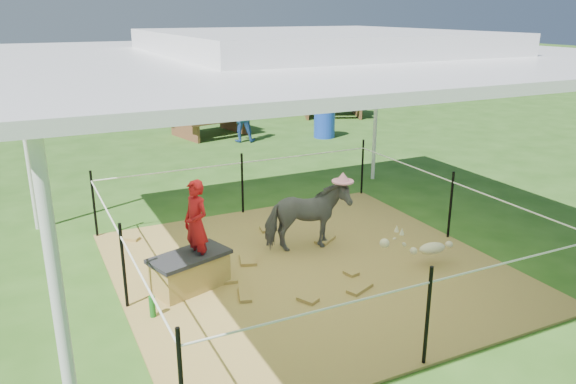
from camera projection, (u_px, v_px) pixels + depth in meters
name	position (u px, v px, depth m)	size (l,w,h in m)	color
ground	(309.00, 269.00, 7.09)	(90.00, 90.00, 0.00)	#2D5919
hay_patch	(309.00, 268.00, 7.09)	(4.60, 4.60, 0.03)	brown
canopy_tent	(311.00, 50.00, 6.26)	(6.30, 6.30, 2.90)	silver
rope_fence	(309.00, 221.00, 6.89)	(4.54, 4.54, 1.00)	black
straw_bale	(190.00, 273.00, 6.49)	(0.85, 0.42, 0.38)	olive
dark_cloth	(189.00, 256.00, 6.42)	(0.90, 0.47, 0.05)	black
woman	(196.00, 215.00, 6.32)	(0.37, 0.24, 1.02)	#AE1017
green_bottle	(152.00, 307.00, 5.90)	(0.07, 0.07, 0.24)	#176A1D
pony	(307.00, 217.00, 7.46)	(0.50, 1.11, 0.94)	#4B4B50
pink_hat	(308.00, 178.00, 7.30)	(0.29, 0.29, 0.14)	pink
foal	(432.00, 246.00, 7.05)	(0.94, 0.52, 0.52)	beige
trash_barrel	(324.00, 121.00, 14.35)	(0.54, 0.54, 0.83)	blue
picnic_table_near	(210.00, 120.00, 14.62)	(1.94, 1.40, 0.81)	brown
picnic_table_far	(332.00, 102.00, 17.28)	(2.05, 1.48, 0.85)	brown
distant_person	(242.00, 115.00, 13.81)	(0.65, 0.51, 1.34)	#2F59B1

